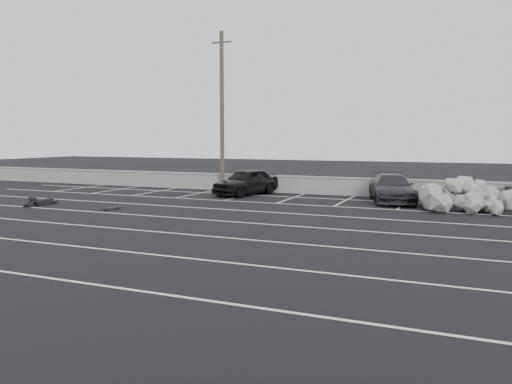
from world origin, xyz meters
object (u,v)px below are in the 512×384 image
at_px(person, 45,199).
at_px(skateboard, 112,208).
at_px(trash_bin, 510,195).
at_px(riprap_pile, 466,200).
at_px(car_left, 246,182).
at_px(utility_pole, 222,112).
at_px(car_right, 392,188).

bearing_deg(person, skateboard, -6.08).
height_order(trash_bin, riprap_pile, riprap_pile).
relative_size(trash_bin, skateboard, 1.04).
height_order(car_left, utility_pole, utility_pole).
bearing_deg(car_right, person, -169.44).
bearing_deg(car_left, skateboard, -96.54).
bearing_deg(utility_pole, skateboard, -96.75).
height_order(utility_pole, skateboard, utility_pole).
height_order(person, skateboard, person).
relative_size(car_right, skateboard, 5.64).
height_order(car_left, skateboard, car_left).
bearing_deg(person, car_left, 43.11).
distance_m(car_right, riprap_pile, 4.04).
xyz_separation_m(car_left, car_right, (8.37, -0.01, -0.05)).
xyz_separation_m(trash_bin, skateboard, (-17.30, -9.38, -0.39)).
distance_m(car_left, utility_pole, 4.87).
bearing_deg(car_right, riprap_pile, -42.57).
relative_size(car_left, riprap_pile, 0.88).
distance_m(car_left, riprap_pile, 12.12).
relative_size(car_left, car_right, 0.92).
relative_size(car_left, utility_pole, 0.47).
bearing_deg(skateboard, person, -162.98).
height_order(car_right, riprap_pile, car_right).
bearing_deg(trash_bin, person, -157.12).
height_order(trash_bin, person, trash_bin).
xyz_separation_m(utility_pole, skateboard, (-1.10, -9.30, -4.89)).
bearing_deg(person, trash_bin, 20.05).
bearing_deg(skateboard, car_right, 55.08).
relative_size(riprap_pile, person, 2.08).
bearing_deg(riprap_pile, trash_bin, 56.47).
xyz_separation_m(car_left, utility_pole, (-2.16, 1.20, 4.19)).
relative_size(person, skateboard, 2.83).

